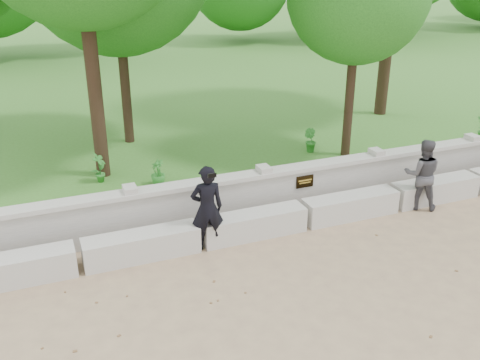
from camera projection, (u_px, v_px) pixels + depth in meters
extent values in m
plane|color=tan|center=(362.00, 279.00, 8.25)|extent=(80.00, 80.00, 0.00)
cube|color=#3B6A24|center=(151.00, 84.00, 20.17)|extent=(40.00, 22.00, 0.25)
cube|color=beige|center=(11.00, 270.00, 8.06)|extent=(1.90, 0.45, 0.45)
cube|color=beige|center=(142.00, 245.00, 8.75)|extent=(1.90, 0.45, 0.45)
cube|color=beige|center=(254.00, 224.00, 9.44)|extent=(1.90, 0.45, 0.45)
cube|color=beige|center=(350.00, 206.00, 10.13)|extent=(1.90, 0.45, 0.45)
cube|color=beige|center=(435.00, 190.00, 10.82)|extent=(1.90, 0.45, 0.45)
cube|color=#BBB8B0|center=(287.00, 191.00, 10.32)|extent=(12.50, 0.25, 0.82)
cube|color=beige|center=(288.00, 170.00, 10.14)|extent=(12.50, 0.35, 0.08)
cube|color=black|center=(305.00, 182.00, 10.22)|extent=(0.36, 0.02, 0.24)
imported|color=black|center=(207.00, 208.00, 8.85)|extent=(0.58, 0.42, 1.50)
cube|color=black|center=(212.00, 176.00, 8.32)|extent=(0.14, 0.04, 0.07)
imported|color=#424247|center=(422.00, 174.00, 10.32)|extent=(0.87, 0.82, 1.42)
cylinder|color=#382619|center=(93.00, 76.00, 10.68)|extent=(0.29, 0.29, 4.27)
cylinder|color=#382619|center=(124.00, 73.00, 12.91)|extent=(0.24, 0.24, 3.49)
cylinder|color=#382619|center=(350.00, 91.00, 12.09)|extent=(0.21, 0.21, 3.06)
cylinder|color=#382619|center=(389.00, 26.00, 15.01)|extent=(0.34, 0.34, 5.09)
imported|color=#2E7B29|center=(99.00, 168.00, 11.02)|extent=(0.39, 0.41, 0.64)
imported|color=#2E7B29|center=(310.00, 140.00, 12.78)|extent=(0.32, 0.36, 0.57)
imported|color=#2E7B29|center=(158.00, 172.00, 10.92)|extent=(0.35, 0.37, 0.54)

